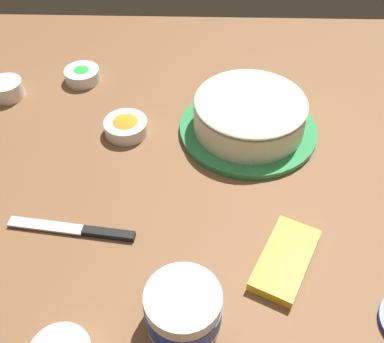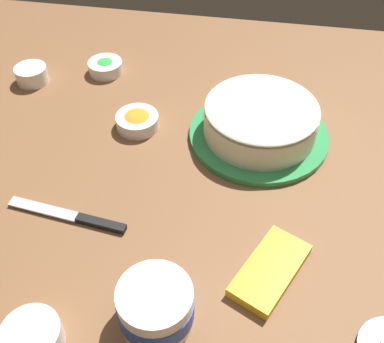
% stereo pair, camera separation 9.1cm
% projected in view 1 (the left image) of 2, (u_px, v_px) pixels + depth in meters
% --- Properties ---
extents(ground_plane, '(1.54, 1.54, 0.00)m').
position_uv_depth(ground_plane, '(156.00, 217.00, 0.88)').
color(ground_plane, brown).
extents(frosted_cake, '(0.30, 0.30, 0.10)m').
position_uv_depth(frosted_cake, '(249.00, 116.00, 1.02)').
color(frosted_cake, '#339351').
rests_on(frosted_cake, ground_plane).
extents(frosting_tub, '(0.12, 0.12, 0.08)m').
position_uv_depth(frosting_tub, '(183.00, 309.00, 0.70)').
color(frosting_tub, white).
rests_on(frosting_tub, ground_plane).
extents(spreading_knife, '(0.05, 0.24, 0.01)m').
position_uv_depth(spreading_knife, '(83.00, 230.00, 0.85)').
color(spreading_knife, silver).
rests_on(spreading_knife, ground_plane).
extents(sprinkle_bowl_blue, '(0.08, 0.08, 0.04)m').
position_uv_depth(sprinkle_bowl_blue, '(6.00, 89.00, 1.12)').
color(sprinkle_bowl_blue, white).
rests_on(sprinkle_bowl_blue, ground_plane).
extents(sprinkle_bowl_green, '(0.09, 0.09, 0.03)m').
position_uv_depth(sprinkle_bowl_green, '(82.00, 75.00, 1.17)').
color(sprinkle_bowl_green, white).
rests_on(sprinkle_bowl_green, ground_plane).
extents(sprinkle_bowl_orange, '(0.10, 0.10, 0.03)m').
position_uv_depth(sprinkle_bowl_orange, '(126.00, 126.00, 1.03)').
color(sprinkle_bowl_orange, white).
rests_on(sprinkle_bowl_orange, ground_plane).
extents(candy_box_lower, '(0.18, 0.14, 0.02)m').
position_uv_depth(candy_box_lower, '(285.00, 260.00, 0.80)').
color(candy_box_lower, yellow).
rests_on(candy_box_lower, ground_plane).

